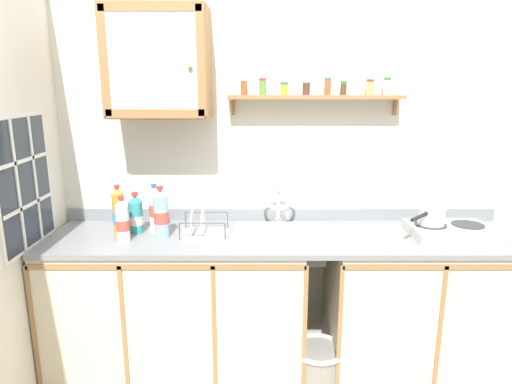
{
  "coord_description": "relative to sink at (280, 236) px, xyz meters",
  "views": [
    {
      "loc": [
        -0.17,
        -2.17,
        1.84
      ],
      "look_at": [
        -0.17,
        0.51,
        1.2
      ],
      "focal_mm": 31.36,
      "sensor_mm": 36.0,
      "label": 1
    }
  ],
  "objects": [
    {
      "name": "bottle_detergent_teal_3",
      "position": [
        -0.89,
        0.01,
        0.13
      ],
      "size": [
        0.09,
        0.09,
        0.25
      ],
      "color": "teal",
      "rests_on": "countertop"
    },
    {
      "name": "lower_cabinet_run",
      "position": [
        -0.64,
        -0.04,
        -0.47
      ],
      "size": [
        1.54,
        0.64,
        0.93
      ],
      "color": "black",
      "rests_on": "ground"
    },
    {
      "name": "hot_plate_stove",
      "position": [
        1.01,
        -0.06,
        0.05
      ],
      "size": [
        0.47,
        0.34,
        0.07
      ],
      "color": "silver",
      "rests_on": "countertop"
    },
    {
      "name": "bottle_juice_amber_2",
      "position": [
        -0.97,
        -0.06,
        0.16
      ],
      "size": [
        0.07,
        0.07,
        0.31
      ],
      "color": "gold",
      "rests_on": "countertop"
    },
    {
      "name": "wall_cabinet",
      "position": [
        -0.73,
        0.12,
        1.03
      ],
      "size": [
        0.6,
        0.34,
        0.63
      ],
      "color": "#996B42"
    },
    {
      "name": "saucepan",
      "position": [
        0.89,
        -0.04,
        0.14
      ],
      "size": [
        0.27,
        0.27,
        0.1
      ],
      "color": "silver",
      "rests_on": "hot_plate_stove"
    },
    {
      "name": "sink",
      "position": [
        0.0,
        0.0,
        0.0
      ],
      "size": [
        0.57,
        0.47,
        0.46
      ],
      "color": "silver",
      "rests_on": "countertop"
    },
    {
      "name": "dish_rack",
      "position": [
        -0.47,
        -0.06,
        0.06
      ],
      "size": [
        0.28,
        0.24,
        0.17
      ],
      "color": "#B2B2B7",
      "rests_on": "countertop"
    },
    {
      "name": "bottle_water_clear_1",
      "position": [
        -0.92,
        -0.15,
        0.14
      ],
      "size": [
        0.08,
        0.08,
        0.27
      ],
      "color": "silver",
      "rests_on": "countertop"
    },
    {
      "name": "countertop",
      "position": [
        0.02,
        -0.04,
        0.01
      ],
      "size": [
        2.82,
        0.66,
        0.03
      ],
      "primitive_type": "cube",
      "color": "gray",
      "rests_on": "lower_cabinet_run"
    },
    {
      "name": "lower_cabinet_run_right",
      "position": [
        0.87,
        -0.04,
        -0.47
      ],
      "size": [
        1.14,
        0.64,
        0.93
      ],
      "color": "black",
      "rests_on": "ground"
    },
    {
      "name": "trash_bin",
      "position": [
        0.21,
        -0.25,
        -0.76
      ],
      "size": [
        0.32,
        0.32,
        0.33
      ],
      "color": "gray",
      "rests_on": "ground"
    },
    {
      "name": "bottle_opaque_white_4",
      "position": [
        -0.77,
        0.01,
        0.16
      ],
      "size": [
        0.07,
        0.07,
        0.3
      ],
      "color": "white",
      "rests_on": "countertop"
    },
    {
      "name": "window",
      "position": [
        -1.41,
        -0.24,
        0.39
      ],
      "size": [
        0.03,
        0.57,
        0.74
      ],
      "color": "#262D38"
    },
    {
      "name": "spice_shelf",
      "position": [
        0.21,
        0.21,
        0.84
      ],
      "size": [
        1.07,
        0.14,
        0.23
      ],
      "color": "#996B42"
    },
    {
      "name": "bottle_water_blue_0",
      "position": [
        -0.71,
        -0.08,
        0.16
      ],
      "size": [
        0.09,
        0.09,
        0.31
      ],
      "color": "#8CB7E0",
      "rests_on": "countertop"
    },
    {
      "name": "backsplash",
      "position": [
        0.02,
        0.26,
        0.06
      ],
      "size": [
        2.82,
        0.02,
        0.08
      ],
      "primitive_type": "cube",
      "color": "gray",
      "rests_on": "countertop"
    },
    {
      "name": "back_wall",
      "position": [
        0.02,
        0.3,
        0.42
      ],
      "size": [
        3.46,
        0.07,
        2.7
      ],
      "color": "silver",
      "rests_on": "ground"
    }
  ]
}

